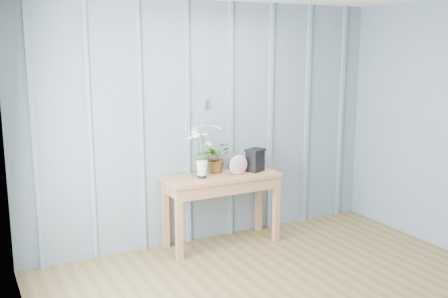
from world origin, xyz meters
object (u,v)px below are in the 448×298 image
sideboard (222,186)px  felt_disc_vessel (238,165)px  daisy_vase (202,144)px  carved_box (255,160)px

sideboard → felt_disc_vessel: 0.28m
daisy_vase → carved_box: 0.66m
sideboard → felt_disc_vessel: bearing=-24.9°
carved_box → sideboard: bearing=177.7°
carved_box → daisy_vase: bearing=-179.6°
daisy_vase → felt_disc_vessel: size_ratio=2.67×
daisy_vase → felt_disc_vessel: (0.39, -0.05, -0.24)m
sideboard → felt_disc_vessel: felt_disc_vessel is taller
daisy_vase → felt_disc_vessel: bearing=-7.7°
felt_disc_vessel → carved_box: 0.24m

